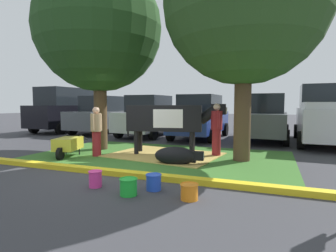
# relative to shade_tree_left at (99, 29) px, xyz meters

# --- Properties ---
(ground_plane) EXTENTS (80.00, 80.00, 0.00)m
(ground_plane) POSITION_rel_shade_tree_left_xyz_m (2.01, -2.22, -4.14)
(ground_plane) COLOR #38383D
(grass_island) EXTENTS (7.66, 4.47, 0.02)m
(grass_island) POSITION_rel_shade_tree_left_xyz_m (2.41, -0.47, -4.13)
(grass_island) COLOR #386B28
(grass_island) RESTS_ON ground
(curb_yellow) EXTENTS (8.86, 0.24, 0.12)m
(curb_yellow) POSITION_rel_shade_tree_left_xyz_m (2.41, -2.86, -4.08)
(curb_yellow) COLOR yellow
(curb_yellow) RESTS_ON ground
(hay_bedding) EXTENTS (3.51, 2.84, 0.04)m
(hay_bedding) POSITION_rel_shade_tree_left_xyz_m (2.52, -0.30, -4.12)
(hay_bedding) COLOR tan
(hay_bedding) RESTS_ON ground
(shade_tree_left) EXTENTS (4.28, 4.28, 6.31)m
(shade_tree_left) POSITION_rel_shade_tree_left_xyz_m (0.00, 0.00, 0.00)
(shade_tree_left) COLOR #4C3823
(shade_tree_left) RESTS_ON ground
(shade_tree_right) EXTENTS (4.43, 4.43, 6.54)m
(shade_tree_right) POSITION_rel_shade_tree_left_xyz_m (4.83, -0.24, 0.16)
(shade_tree_right) COLOR #4C3823
(shade_tree_right) RESTS_ON ground
(cow_holstein) EXTENTS (3.09, 1.18, 1.60)m
(cow_holstein) POSITION_rel_shade_tree_left_xyz_m (2.56, -0.07, -3.00)
(cow_holstein) COLOR black
(cow_holstein) RESTS_ON ground
(calf_lying) EXTENTS (1.33, 0.66, 0.48)m
(calf_lying) POSITION_rel_shade_tree_left_xyz_m (3.29, -1.38, -3.91)
(calf_lying) COLOR black
(calf_lying) RESTS_ON ground
(person_handler) EXTENTS (0.34, 0.53, 1.51)m
(person_handler) POSITION_rel_shade_tree_left_xyz_m (0.64, -1.16, -3.34)
(person_handler) COLOR maroon
(person_handler) RESTS_ON ground
(person_visitor_near) EXTENTS (0.34, 0.50, 1.61)m
(person_visitor_near) POSITION_rel_shade_tree_left_xyz_m (4.04, 0.15, -3.28)
(person_visitor_near) COLOR maroon
(person_visitor_near) RESTS_ON ground
(wheelbarrow) EXTENTS (0.88, 1.61, 0.63)m
(wheelbarrow) POSITION_rel_shade_tree_left_xyz_m (-0.13, -1.53, -3.76)
(wheelbarrow) COLOR gold
(wheelbarrow) RESTS_ON ground
(bucket_pink) EXTENTS (0.27, 0.27, 0.32)m
(bucket_pink) POSITION_rel_shade_tree_left_xyz_m (2.47, -3.75, -3.98)
(bucket_pink) COLOR #EA3893
(bucket_pink) RESTS_ON ground
(bucket_green) EXTENTS (0.32, 0.32, 0.30)m
(bucket_green) POSITION_rel_shade_tree_left_xyz_m (3.30, -3.95, -3.99)
(bucket_green) COLOR green
(bucket_green) RESTS_ON ground
(bucket_blue) EXTENTS (0.30, 0.30, 0.30)m
(bucket_blue) POSITION_rel_shade_tree_left_xyz_m (3.59, -3.52, -3.99)
(bucket_blue) COLOR blue
(bucket_blue) RESTS_ON ground
(bucket_orange) EXTENTS (0.31, 0.31, 0.27)m
(bucket_orange) POSITION_rel_shade_tree_left_xyz_m (4.36, -3.78, -4.00)
(bucket_orange) COLOR orange
(bucket_orange) RESTS_ON ground
(suv_black) EXTENTS (2.24, 4.66, 2.52)m
(suv_black) POSITION_rel_shade_tree_left_xyz_m (-5.64, 4.75, -2.87)
(suv_black) COLOR black
(suv_black) RESTS_ON ground
(hatchback_white) EXTENTS (2.13, 4.46, 2.02)m
(hatchback_white) POSITION_rel_shade_tree_left_xyz_m (-3.04, 4.63, -3.16)
(hatchback_white) COLOR #4C5156
(hatchback_white) RESTS_ON ground
(sedan_silver) EXTENTS (2.13, 4.46, 2.02)m
(sedan_silver) POSITION_rel_shade_tree_left_xyz_m (-0.18, 4.43, -3.16)
(sedan_silver) COLOR silver
(sedan_silver) RESTS_ON ground
(sedan_blue) EXTENTS (2.13, 4.46, 2.02)m
(sedan_blue) POSITION_rel_shade_tree_left_xyz_m (2.44, 4.40, -3.16)
(sedan_blue) COLOR navy
(sedan_blue) RESTS_ON ground
(sedan_red) EXTENTS (2.13, 4.46, 2.02)m
(sedan_red) POSITION_rel_shade_tree_left_xyz_m (5.26, 4.57, -3.16)
(sedan_red) COLOR #4C5156
(sedan_red) RESTS_ON ground
(pickup_truck_maroon) EXTENTS (2.35, 5.46, 2.42)m
(pickup_truck_maroon) POSITION_rel_shade_tree_left_xyz_m (7.62, 4.41, -3.03)
(pickup_truck_maroon) COLOR silver
(pickup_truck_maroon) RESTS_ON ground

